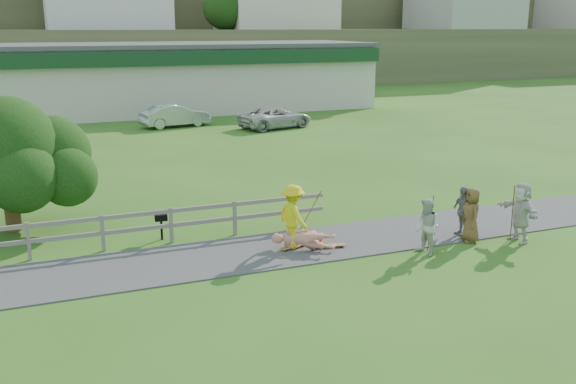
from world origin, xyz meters
The scene contains 20 objects.
ground centered at (0.00, 0.00, 0.00)m, with size 260.00×260.00×0.00m, color #325C1A.
path centered at (0.00, 1.50, 0.02)m, with size 34.00×3.00×0.04m, color #3A3A3C.
fence centered at (-4.62, 3.30, 0.72)m, with size 15.05×0.10×1.10m.
strip_mall centered at (4.00, 34.94, 2.58)m, with size 32.50×10.75×5.10m.
skater_rider centered at (1.17, 1.36, 0.93)m, with size 1.20×0.69×1.85m, color yellow.
skater_fallen centered at (1.39, 1.13, 0.34)m, with size 1.85×0.44×0.67m, color tan.
spectator_a centered at (4.53, -0.46, 0.82)m, with size 0.80×0.62×1.65m, color beige.
spectator_b centered at (6.56, 0.61, 0.79)m, with size 0.93×0.39×1.58m, color slate.
spectator_c centered at (6.45, 0.04, 0.84)m, with size 0.82×0.53×1.67m, color brown.
spectator_d centered at (7.81, -0.53, 0.92)m, with size 1.71×0.55×1.85m, color beige.
car_silver centered at (3.08, 26.15, 0.73)m, with size 1.55×4.46×1.47m, color #AEB2B6.
car_white centered at (8.96, 23.23, 0.68)m, with size 2.26×4.89×1.36m, color beige.
tree centered at (-6.44, 6.37, 1.70)m, with size 5.16×5.16×3.39m, color black, non-canonical shape.
bbq centered at (-2.22, 3.71, 0.41)m, with size 0.38×0.29×0.81m, color black, non-canonical shape.
longboard_rider centered at (1.17, 1.36, 0.05)m, with size 0.84×0.21×0.09m, color olive, non-canonical shape.
longboard_fallen centered at (2.19, 1.03, 0.05)m, with size 0.97×0.24×0.11m, color olive, non-canonical shape.
helmet centered at (1.99, 1.48, 0.15)m, with size 0.31×0.31×0.31m, color red.
pole_rider centered at (1.77, 1.76, 0.92)m, with size 0.03×0.03×1.85m, color brown.
pole_spec_left centered at (4.83, -0.20, 0.83)m, with size 0.03×0.03×1.67m, color brown.
pole_spec_right centered at (7.67, -0.33, 0.86)m, with size 0.03×0.03×1.73m, color brown.
Camera 1 is at (-5.62, -15.08, 6.36)m, focal length 40.00 mm.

